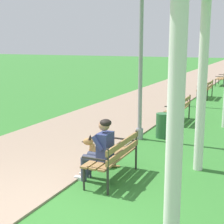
# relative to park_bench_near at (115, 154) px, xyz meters

# --- Properties ---
(ground_plane) EXTENTS (120.00, 120.00, 0.00)m
(ground_plane) POSITION_rel_park_bench_near_xyz_m (-0.47, -1.76, -0.51)
(ground_plane) COLOR #33752D
(paved_path) EXTENTS (3.57, 60.00, 0.04)m
(paved_path) POSITION_rel_park_bench_near_xyz_m (-2.41, 22.24, -0.49)
(paved_path) COLOR gray
(paved_path) RESTS_ON ground
(park_bench_near) EXTENTS (0.55, 1.50, 0.85)m
(park_bench_near) POSITION_rel_park_bench_near_xyz_m (0.00, 0.00, 0.00)
(park_bench_near) COLOR olive
(park_bench_near) RESTS_ON ground
(park_bench_mid) EXTENTS (0.55, 1.50, 0.85)m
(park_bench_mid) POSITION_rel_park_bench_near_xyz_m (-0.08, 5.44, 0.00)
(park_bench_mid) COLOR olive
(park_bench_mid) RESTS_ON ground
(park_bench_far) EXTENTS (0.55, 1.50, 0.85)m
(park_bench_far) POSITION_rel_park_bench_near_xyz_m (-0.15, 10.97, 0.00)
(park_bench_far) COLOR olive
(park_bench_far) RESTS_ON ground
(park_bench_furthest) EXTENTS (0.55, 1.50, 0.85)m
(park_bench_furthest) POSITION_rel_park_bench_near_xyz_m (-0.12, 16.48, 0.00)
(park_bench_furthest) COLOR olive
(park_bench_furthest) RESTS_ON ground
(person_seated_on_near_bench) EXTENTS (0.74, 0.49, 1.25)m
(person_seated_on_near_bench) POSITION_rel_park_bench_near_xyz_m (-0.21, -0.21, 0.17)
(person_seated_on_near_bench) COLOR #33384C
(person_seated_on_near_bench) RESTS_ON ground
(dog_shepherd) EXTENTS (0.80, 0.43, 0.71)m
(dog_shepherd) POSITION_rel_park_bench_near_xyz_m (-0.59, 0.49, -0.25)
(dog_shepherd) COLOR #B27F47
(dog_shepherd) RESTS_ON ground
(lamp_post_near) EXTENTS (0.24, 0.24, 4.19)m
(lamp_post_near) POSITION_rel_park_bench_near_xyz_m (-0.57, 2.92, 1.66)
(lamp_post_near) COLOR gray
(lamp_post_near) RESTS_ON ground
(lamp_post_mid) EXTENTS (0.24, 0.24, 4.55)m
(lamp_post_mid) POSITION_rel_park_bench_near_xyz_m (-0.67, 8.47, 1.84)
(lamp_post_mid) COLOR gray
(lamp_post_mid) RESTS_ON ground
(litter_bin) EXTENTS (0.36, 0.36, 0.70)m
(litter_bin) POSITION_rel_park_bench_near_xyz_m (-0.03, 3.31, -0.16)
(litter_bin) COLOR #2D6638
(litter_bin) RESTS_ON ground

